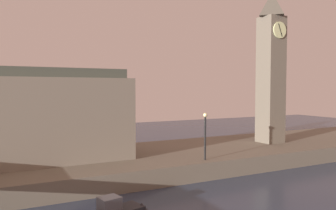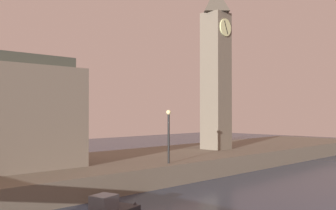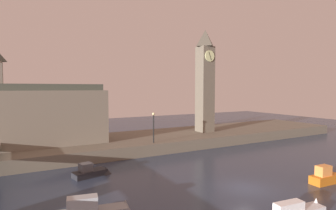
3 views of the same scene
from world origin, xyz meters
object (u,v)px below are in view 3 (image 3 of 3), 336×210
streetlamp (154,124)px  boat_patrol_orange (327,177)px  boat_ferry_white (298,210)px  clock_tower (205,80)px  boat_barge_dark (93,172)px  parliament_hall (46,114)px

streetlamp → boat_patrol_orange: streetlamp is taller
boat_patrol_orange → boat_ferry_white: size_ratio=0.70×
boat_patrol_orange → boat_ferry_white: (-8.22, -3.00, -0.16)m
clock_tower → boat_barge_dark: 24.74m
clock_tower → boat_ferry_white: 28.89m
parliament_hall → boat_barge_dark: (3.24, -10.76, -4.93)m
streetlamp → boat_ferry_white: size_ratio=0.75×
clock_tower → boat_barge_dark: (-20.66, -9.69, -9.56)m
parliament_hall → boat_ferry_white: size_ratio=2.62×
streetlamp → boat_barge_dark: 11.12m
parliament_hall → streetlamp: parliament_hall is taller
streetlamp → boat_patrol_orange: size_ratio=1.07×
boat_patrol_orange → boat_barge_dark: size_ratio=0.91×
streetlamp → boat_barge_dark: bearing=-150.1°
boat_patrol_orange → boat_barge_dark: boat_patrol_orange is taller
streetlamp → parliament_hall: bearing=156.0°
clock_tower → streetlamp: size_ratio=4.18×
parliament_hall → boat_barge_dark: 12.27m
clock_tower → boat_ferry_white: bearing=-113.3°
parliament_hall → boat_patrol_orange: bearing=-47.3°
parliament_hall → streetlamp: size_ratio=3.48×
boat_barge_dark → clock_tower: bearing=25.1°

